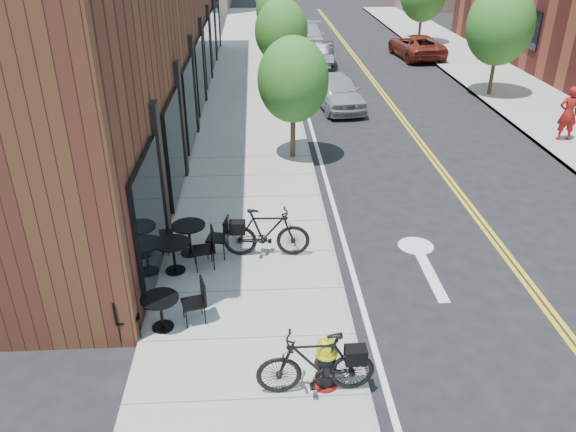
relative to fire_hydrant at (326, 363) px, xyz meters
name	(u,v)px	position (x,y,z in m)	size (l,w,h in m)	color
ground	(356,339)	(0.72, 1.25, -0.58)	(120.00, 120.00, 0.00)	black
sidewalk_near	(250,148)	(-1.28, 11.25, -0.52)	(4.00, 70.00, 0.12)	#9E9B93
building_near	(127,25)	(-5.78, 15.25, 2.92)	(5.00, 28.00, 7.00)	#4C2318
tree_near_a	(293,80)	(0.12, 10.25, 2.03)	(2.20, 2.20, 3.81)	#382B1E
tree_near_b	(281,31)	(0.12, 18.25, 2.14)	(2.30, 2.30, 3.98)	#382B1E
tree_near_c	(275,10)	(0.12, 26.25, 1.95)	(2.10, 2.10, 3.67)	#382B1E
tree_far_b	(500,25)	(9.32, 17.25, 2.48)	(2.80, 2.80, 4.62)	#382B1E
fire_hydrant	(326,363)	(0.00, 0.00, 0.00)	(0.56, 0.56, 0.97)	maroon
bicycle_left	(316,364)	(-0.18, -0.13, 0.12)	(0.54, 1.91, 1.15)	black
bicycle_right	(267,233)	(-0.86, 4.12, 0.13)	(0.55, 1.96, 1.18)	black
bistro_set_a	(161,308)	(-2.88, 1.63, -0.01)	(1.67, 0.87, 0.88)	black
bistro_set_b	(174,252)	(-2.88, 3.57, 0.02)	(1.78, 0.89, 0.94)	black
bistro_set_c	(189,235)	(-2.61, 4.31, 0.02)	(1.82, 0.90, 0.96)	black
parked_car_a	(337,91)	(2.32, 15.92, 0.12)	(1.65, 4.10, 1.40)	#95989C
parked_car_b	(319,56)	(2.32, 22.97, 0.11)	(1.45, 4.17, 1.37)	black
parked_car_c	(309,37)	(2.25, 28.37, 0.11)	(1.91, 4.71, 1.37)	#A6A6AB
parked_car_far	(416,46)	(8.12, 25.41, 0.08)	(2.17, 4.70, 1.31)	maroon
pedestrian	(568,113)	(9.68, 11.27, 0.49)	(0.69, 0.45, 1.89)	maroon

